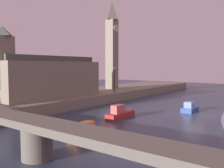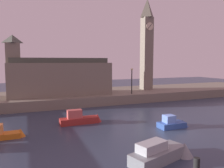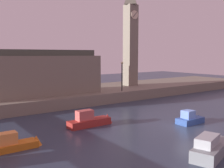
{
  "view_description": "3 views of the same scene",
  "coord_description": "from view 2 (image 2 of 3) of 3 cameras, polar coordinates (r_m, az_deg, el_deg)",
  "views": [
    {
      "loc": [
        -30.92,
        -10.49,
        6.08
      ],
      "look_at": [
        3.27,
        15.36,
        2.97
      ],
      "focal_mm": 39.91,
      "sensor_mm": 36.0,
      "label": 1
    },
    {
      "loc": [
        -12.96,
        -18.01,
        7.01
      ],
      "look_at": [
        0.06,
        15.06,
        3.33
      ],
      "focal_mm": 35.57,
      "sensor_mm": 36.0,
      "label": 2
    },
    {
      "loc": [
        -20.27,
        -15.46,
        6.94
      ],
      "look_at": [
        1.57,
        14.78,
        2.71
      ],
      "focal_mm": 42.24,
      "sensor_mm": 36.0,
      "label": 3
    }
  ],
  "objects": [
    {
      "name": "boat_tour_blue",
      "position": [
        24.78,
        15.65,
        -9.69
      ],
      "size": [
        3.48,
        1.46,
        1.41
      ],
      "color": "#2D4C93",
      "rests_on": "ground"
    },
    {
      "name": "far_embankment",
      "position": [
        40.65,
        -2.64,
        -2.96
      ],
      "size": [
        70.0,
        12.0,
        1.5
      ],
      "primitive_type": "cube",
      "color": "slate",
      "rests_on": "ground"
    },
    {
      "name": "ground_plane",
      "position": [
        23.27,
        13.87,
        -11.8
      ],
      "size": [
        120.0,
        120.0,
        0.0
      ],
      "primitive_type": "plane",
      "color": "#2D384C"
    },
    {
      "name": "boat_cruiser_grey",
      "position": [
        16.81,
        13.08,
        -16.86
      ],
      "size": [
        5.53,
        2.83,
        1.58
      ],
      "color": "gray",
      "rests_on": "ground"
    },
    {
      "name": "clock_tower",
      "position": [
        43.97,
        8.93,
        10.31
      ],
      "size": [
        2.07,
        2.13,
        17.29
      ],
      "color": "slate",
      "rests_on": "far_embankment"
    },
    {
      "name": "streetlamp",
      "position": [
        37.19,
        5.1,
        1.51
      ],
      "size": [
        0.36,
        0.36,
        4.34
      ],
      "color": "black",
      "rests_on": "far_embankment"
    },
    {
      "name": "boat_patrol_orange",
      "position": [
        22.86,
        -26.58,
        -11.41
      ],
      "size": [
        4.41,
        1.21,
        1.57
      ],
      "color": "orange",
      "rests_on": "ground"
    },
    {
      "name": "boat_dinghy_red",
      "position": [
        25.58,
        -7.65,
        -8.85
      ],
      "size": [
        4.87,
        1.28,
        1.78
      ],
      "color": "maroon",
      "rests_on": "ground"
    },
    {
      "name": "parliament_hall",
      "position": [
        37.04,
        -13.84,
        1.85
      ],
      "size": [
        16.05,
        5.29,
        9.42
      ],
      "color": "slate",
      "rests_on": "far_embankment"
    }
  ]
}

